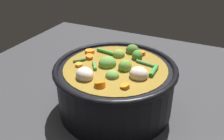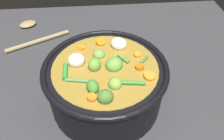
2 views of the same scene
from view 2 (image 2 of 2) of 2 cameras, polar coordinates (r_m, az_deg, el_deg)
name	(u,v)px [view 2 (image 2 of 2)]	position (r m, az deg, el deg)	size (l,w,h in m)	color
ground_plane	(106,99)	(0.63, -1.53, -7.57)	(1.10, 1.10, 0.00)	#2D2D30
cooking_pot	(106,83)	(0.57, -1.67, -3.27)	(0.31, 0.31, 0.15)	black
wooden_spoon	(33,32)	(0.91, -19.63, 9.08)	(0.21, 0.22, 0.02)	olive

